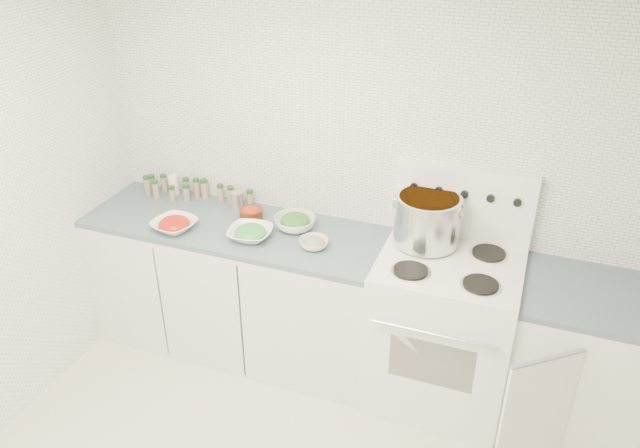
{
  "coord_description": "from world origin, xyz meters",
  "views": [
    {
      "loc": [
        0.81,
        -1.69,
        2.73
      ],
      "look_at": [
        -0.25,
        1.14,
        1.04
      ],
      "focal_mm": 35.0,
      "sensor_mm": 36.0,
      "label": 1
    }
  ],
  "objects_px": {
    "bowl_tomato": "(174,224)",
    "bowl_snowpea": "(250,233)",
    "stove": "(443,326)",
    "stock_pot": "(427,218)"
  },
  "relations": [
    {
      "from": "stock_pot",
      "to": "bowl_tomato",
      "type": "xyz_separation_m",
      "value": [
        -1.43,
        -0.31,
        -0.16
      ]
    },
    {
      "from": "bowl_snowpea",
      "to": "stock_pot",
      "type": "bearing_deg",
      "value": 14.12
    },
    {
      "from": "bowl_tomato",
      "to": "bowl_snowpea",
      "type": "relative_size",
      "value": 1.05
    },
    {
      "from": "stock_pot",
      "to": "bowl_snowpea",
      "type": "distance_m",
      "value": 1.01
    },
    {
      "from": "stove",
      "to": "bowl_snowpea",
      "type": "bearing_deg",
      "value": -174.9
    },
    {
      "from": "bowl_snowpea",
      "to": "bowl_tomato",
      "type": "bearing_deg",
      "value": -171.74
    },
    {
      "from": "bowl_tomato",
      "to": "bowl_snowpea",
      "type": "xyz_separation_m",
      "value": [
        0.47,
        0.07,
        0.0
      ]
    },
    {
      "from": "stock_pot",
      "to": "stove",
      "type": "bearing_deg",
      "value": -39.74
    },
    {
      "from": "bowl_tomato",
      "to": "bowl_snowpea",
      "type": "height_order",
      "value": "same"
    },
    {
      "from": "bowl_tomato",
      "to": "stock_pot",
      "type": "bearing_deg",
      "value": 12.25
    }
  ]
}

